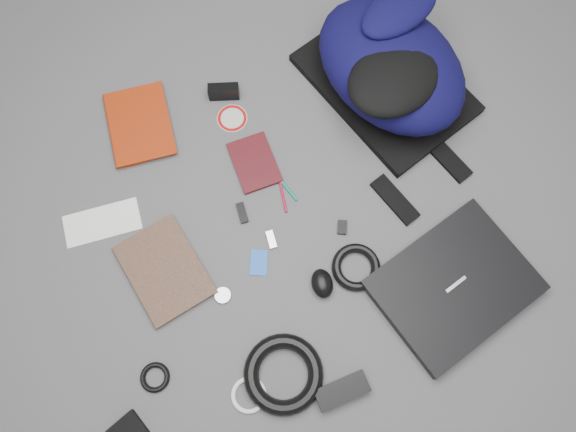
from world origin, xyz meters
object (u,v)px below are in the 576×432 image
object	(u,v)px
laptop	(454,286)
compact_camera	(224,92)
comic_book	(134,288)
dvd_case	(254,163)
backpack	(391,65)
textbook_red	(109,132)
mouse	(322,283)
power_brick	(342,391)

from	to	relation	value
laptop	compact_camera	size ratio (longest dim) A/B	4.38
comic_book	dvd_case	size ratio (longest dim) A/B	1.57
backpack	comic_book	distance (m)	0.96
laptop	textbook_red	bearing A→B (deg)	118.81
textbook_red	laptop	bearing A→B (deg)	-40.08
laptop	compact_camera	bearing A→B (deg)	101.55
dvd_case	mouse	world-z (taller)	mouse
comic_book	mouse	xyz separation A→B (m)	(0.49, -0.13, 0.01)
textbook_red	compact_camera	world-z (taller)	compact_camera
comic_book	mouse	world-z (taller)	mouse
backpack	laptop	world-z (taller)	backpack
backpack	mouse	distance (m)	0.65
dvd_case	power_brick	distance (m)	0.68
textbook_red	mouse	world-z (taller)	mouse
compact_camera	power_brick	bearing A→B (deg)	-71.48
laptop	backpack	bearing A→B (deg)	67.77
laptop	dvd_case	distance (m)	0.66
power_brick	comic_book	bearing A→B (deg)	131.94
textbook_red	comic_book	distance (m)	0.48
backpack	compact_camera	world-z (taller)	backpack
comic_book	dvd_case	distance (m)	0.49
compact_camera	dvd_case	bearing A→B (deg)	-69.48
comic_book	textbook_red	bearing A→B (deg)	71.22
textbook_red	compact_camera	xyz separation A→B (m)	(0.36, 0.03, 0.01)
power_brick	dvd_case	bearing A→B (deg)	87.81
laptop	comic_book	xyz separation A→B (m)	(-0.83, 0.24, -0.01)
backpack	mouse	size ratio (longest dim) A/B	6.74
backpack	laptop	distance (m)	0.65
mouse	power_brick	world-z (taller)	mouse
textbook_red	comic_book	size ratio (longest dim) A/B	0.94
backpack	dvd_case	size ratio (longest dim) A/B	3.29
laptop	dvd_case	world-z (taller)	laptop
laptop	textbook_red	distance (m)	1.08
compact_camera	backpack	bearing A→B (deg)	1.47
dvd_case	laptop	bearing A→B (deg)	-54.30
compact_camera	mouse	xyz separation A→B (m)	(0.11, -0.64, -0.00)
textbook_red	dvd_case	world-z (taller)	textbook_red
textbook_red	compact_camera	distance (m)	0.36
textbook_red	comic_book	world-z (taller)	textbook_red
textbook_red	mouse	xyz separation A→B (m)	(0.47, -0.61, 0.01)
dvd_case	power_brick	world-z (taller)	power_brick
laptop	mouse	xyz separation A→B (m)	(-0.34, 0.11, 0.00)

